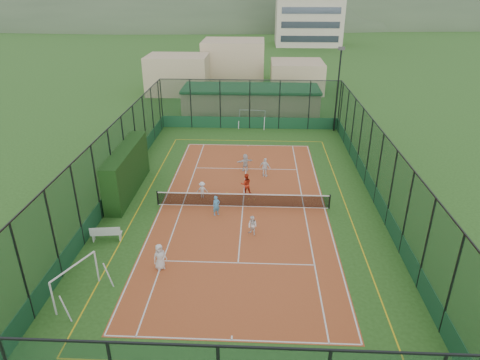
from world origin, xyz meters
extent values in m
plane|color=#28511B|center=(0.00, 0.00, 0.00)|extent=(300.00, 300.00, 0.00)
cube|color=#A64525|center=(0.00, 0.00, 0.01)|extent=(11.17, 23.97, 0.01)
cube|color=black|center=(-8.30, 1.88, 1.66)|extent=(1.14, 7.59, 3.32)
imported|color=white|center=(-4.07, -7.07, 0.75)|extent=(0.86, 0.81, 1.47)
imported|color=#4796CB|center=(-1.67, -1.20, 0.68)|extent=(0.59, 0.52, 1.34)
imported|color=white|center=(0.71, -3.49, 0.63)|extent=(0.76, 0.73, 1.23)
imported|color=silver|center=(-2.89, 1.20, 0.61)|extent=(0.80, 0.50, 1.19)
imported|color=white|center=(1.52, 4.97, 0.77)|extent=(0.97, 0.73, 1.53)
imported|color=silver|center=(-0.05, 6.05, 0.72)|extent=(1.38, 0.86, 1.42)
imported|color=red|center=(0.14, 1.90, 0.79)|extent=(0.87, 0.74, 1.56)
sphere|color=#CCE033|center=(0.76, 1.04, 0.04)|extent=(0.07, 0.07, 0.07)
sphere|color=#CCE033|center=(-1.23, 1.95, 0.04)|extent=(0.07, 0.07, 0.07)
sphere|color=#CCE033|center=(0.37, 1.07, 0.04)|extent=(0.07, 0.07, 0.07)
sphere|color=#CCE033|center=(-3.34, 1.68, 0.04)|extent=(0.07, 0.07, 0.07)
sphere|color=#CCE033|center=(-1.22, 1.90, 0.04)|extent=(0.07, 0.07, 0.07)
camera|label=1|loc=(0.99, -25.41, 13.83)|focal=32.00mm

